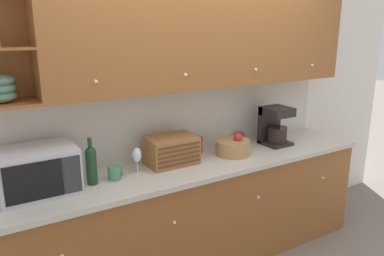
{
  "coord_description": "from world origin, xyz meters",
  "views": [
    {
      "loc": [
        -1.53,
        -2.73,
        1.99
      ],
      "look_at": [
        0.0,
        -0.21,
        1.18
      ],
      "focal_mm": 35.0,
      "sensor_mm": 36.0,
      "label": 1
    }
  ],
  "objects_px": {
    "wine_glass": "(137,156)",
    "storage_canister": "(196,145)",
    "fruit_basket": "(233,147)",
    "microwave": "(38,171)",
    "bread_box": "(171,150)",
    "mug_blue_second": "(115,173)",
    "mug": "(240,138)",
    "wine_bottle": "(91,164)",
    "coffee_maker": "(274,126)"
  },
  "relations": [
    {
      "from": "wine_bottle",
      "to": "mug",
      "type": "bearing_deg",
      "value": 8.56
    },
    {
      "from": "microwave",
      "to": "fruit_basket",
      "type": "bearing_deg",
      "value": -1.98
    },
    {
      "from": "storage_canister",
      "to": "coffee_maker",
      "type": "bearing_deg",
      "value": -11.77
    },
    {
      "from": "wine_bottle",
      "to": "wine_glass",
      "type": "bearing_deg",
      "value": 4.14
    },
    {
      "from": "storage_canister",
      "to": "fruit_basket",
      "type": "relative_size",
      "value": 0.47
    },
    {
      "from": "microwave",
      "to": "wine_bottle",
      "type": "distance_m",
      "value": 0.34
    },
    {
      "from": "mug_blue_second",
      "to": "bread_box",
      "type": "height_order",
      "value": "bread_box"
    },
    {
      "from": "wine_glass",
      "to": "coffee_maker",
      "type": "height_order",
      "value": "coffee_maker"
    },
    {
      "from": "wine_bottle",
      "to": "coffee_maker",
      "type": "xyz_separation_m",
      "value": [
        1.73,
        0.03,
        0.03
      ]
    },
    {
      "from": "wine_glass",
      "to": "fruit_basket",
      "type": "distance_m",
      "value": 0.87
    },
    {
      "from": "mug_blue_second",
      "to": "wine_glass",
      "type": "distance_m",
      "value": 0.21
    },
    {
      "from": "microwave",
      "to": "wine_glass",
      "type": "distance_m",
      "value": 0.69
    },
    {
      "from": "storage_canister",
      "to": "coffee_maker",
      "type": "height_order",
      "value": "coffee_maker"
    },
    {
      "from": "mug_blue_second",
      "to": "fruit_basket",
      "type": "distance_m",
      "value": 1.06
    },
    {
      "from": "wine_bottle",
      "to": "storage_canister",
      "type": "distance_m",
      "value": 0.99
    },
    {
      "from": "mug_blue_second",
      "to": "fruit_basket",
      "type": "height_order",
      "value": "fruit_basket"
    },
    {
      "from": "bread_box",
      "to": "wine_glass",
      "type": "bearing_deg",
      "value": -173.34
    },
    {
      "from": "bread_box",
      "to": "coffee_maker",
      "type": "height_order",
      "value": "coffee_maker"
    },
    {
      "from": "microwave",
      "to": "coffee_maker",
      "type": "bearing_deg",
      "value": -0.34
    },
    {
      "from": "microwave",
      "to": "mug_blue_second",
      "type": "relative_size",
      "value": 4.62
    },
    {
      "from": "wine_bottle",
      "to": "microwave",
      "type": "bearing_deg",
      "value": 172.56
    },
    {
      "from": "wine_glass",
      "to": "storage_canister",
      "type": "height_order",
      "value": "wine_glass"
    },
    {
      "from": "microwave",
      "to": "storage_canister",
      "type": "xyz_separation_m",
      "value": [
        1.31,
        0.15,
        -0.08
      ]
    },
    {
      "from": "microwave",
      "to": "fruit_basket",
      "type": "relative_size",
      "value": 1.66
    },
    {
      "from": "wine_glass",
      "to": "coffee_maker",
      "type": "bearing_deg",
      "value": 0.27
    },
    {
      "from": "mug_blue_second",
      "to": "storage_canister",
      "type": "bearing_deg",
      "value": 13.47
    },
    {
      "from": "mug_blue_second",
      "to": "mug",
      "type": "height_order",
      "value": "mug_blue_second"
    },
    {
      "from": "microwave",
      "to": "mug",
      "type": "height_order",
      "value": "microwave"
    },
    {
      "from": "storage_canister",
      "to": "fruit_basket",
      "type": "bearing_deg",
      "value": -38.87
    },
    {
      "from": "bread_box",
      "to": "fruit_basket",
      "type": "relative_size",
      "value": 1.35
    },
    {
      "from": "wine_bottle",
      "to": "mug_blue_second",
      "type": "distance_m",
      "value": 0.19
    },
    {
      "from": "microwave",
      "to": "wine_glass",
      "type": "relative_size",
      "value": 2.46
    },
    {
      "from": "microwave",
      "to": "bread_box",
      "type": "height_order",
      "value": "microwave"
    },
    {
      "from": "mug_blue_second",
      "to": "bread_box",
      "type": "xyz_separation_m",
      "value": [
        0.5,
        0.07,
        0.06
      ]
    },
    {
      "from": "microwave",
      "to": "storage_canister",
      "type": "height_order",
      "value": "microwave"
    },
    {
      "from": "wine_bottle",
      "to": "fruit_basket",
      "type": "xyz_separation_m",
      "value": [
        1.22,
        -0.01,
        -0.08
      ]
    },
    {
      "from": "wine_glass",
      "to": "bread_box",
      "type": "height_order",
      "value": "bread_box"
    },
    {
      "from": "storage_canister",
      "to": "fruit_basket",
      "type": "height_order",
      "value": "fruit_basket"
    },
    {
      "from": "storage_canister",
      "to": "fruit_basket",
      "type": "distance_m",
      "value": 0.32
    },
    {
      "from": "fruit_basket",
      "to": "mug",
      "type": "distance_m",
      "value": 0.35
    },
    {
      "from": "wine_bottle",
      "to": "bread_box",
      "type": "height_order",
      "value": "wine_bottle"
    },
    {
      "from": "microwave",
      "to": "coffee_maker",
      "type": "distance_m",
      "value": 2.07
    },
    {
      "from": "mug_blue_second",
      "to": "fruit_basket",
      "type": "bearing_deg",
      "value": -0.34
    },
    {
      "from": "wine_glass",
      "to": "fruit_basket",
      "type": "relative_size",
      "value": 0.68
    },
    {
      "from": "wine_glass",
      "to": "storage_canister",
      "type": "xyz_separation_m",
      "value": [
        0.62,
        0.16,
        -0.06
      ]
    },
    {
      "from": "wine_bottle",
      "to": "wine_glass",
      "type": "xyz_separation_m",
      "value": [
        0.35,
        0.03,
        -0.02
      ]
    },
    {
      "from": "mug_blue_second",
      "to": "mug",
      "type": "relative_size",
      "value": 1.09
    },
    {
      "from": "mug_blue_second",
      "to": "storage_canister",
      "type": "relative_size",
      "value": 0.76
    },
    {
      "from": "wine_bottle",
      "to": "wine_glass",
      "type": "distance_m",
      "value": 0.35
    },
    {
      "from": "microwave",
      "to": "storage_canister",
      "type": "distance_m",
      "value": 1.32
    }
  ]
}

